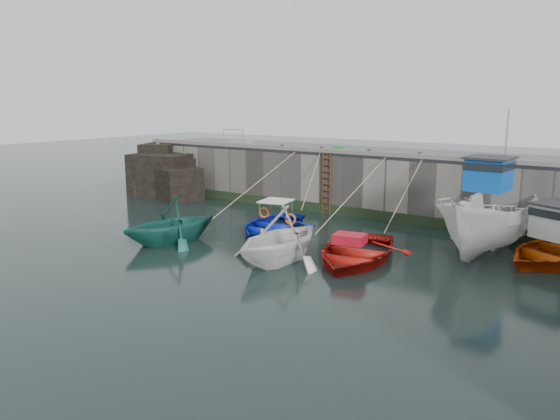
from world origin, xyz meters
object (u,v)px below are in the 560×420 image
Objects in this scene: boat_near_navy at (356,259)px; fish_crate at (339,149)px; bollard_c at (369,152)px; bollard_d at (420,155)px; ladder at (326,183)px; bollard_e at (491,159)px; bollard_a at (282,147)px; boat_far_white at (490,221)px; boat_near_white at (171,242)px; boat_near_blacktrim at (280,261)px; boat_near_blue at (272,230)px; bollard_b at (322,149)px.

boat_near_navy is 9.95× the size of fish_crate.
bollard_c is 2.60m from bollard_d.
bollard_e is at bearing 2.40° from ladder.
bollard_a and bollard_c have the same top height.
boat_far_white is at bearing -73.75° from bollard_e.
bollard_c is at bearing 8.67° from ladder.
boat_near_white is 0.56× the size of boat_far_white.
fish_crate is at bearing 161.56° from boat_far_white.
bollard_c is (2.20, 0.34, 1.71)m from ladder.
boat_near_navy is at bearing -128.04° from boat_far_white.
bollard_e is (8.00, 0.34, 1.71)m from ladder.
boat_near_blacktrim is 9.48m from bollard_d.
boat_near_navy is at bearing 29.59° from boat_near_white.
boat_far_white is (5.90, 5.89, 1.18)m from boat_near_blacktrim.
bollard_c reaches higher than boat_near_blue.
boat_near_blacktrim is at bearing -68.57° from bollard_b.
bollard_b is 5.30m from bollard_d.
bollard_e is (2.89, 6.91, 3.30)m from boat_near_navy.
boat_near_navy is at bearing -67.14° from bollard_c.
boat_near_blue is 4.84m from boat_near_blacktrim.
boat_near_navy is 5.65m from boat_far_white.
fish_crate is at bearing 170.20° from bollard_d.
ladder is at bearing -176.00° from bollard_d.
boat_near_navy is 9.49m from bollard_b.
boat_near_blacktrim is 16.18× the size of bollard_d.
boat_near_blue is 17.12× the size of bollard_a.
boat_near_white is 9.66m from bollard_a.
boat_near_blacktrim is at bearing 17.50° from boat_near_white.
bollard_b reaches higher than boat_near_blue.
ladder is 4.88m from boat_near_blue.
boat_near_white is 5.28m from boat_near_blacktrim.
bollard_c reaches higher than boat_near_white.
boat_near_blue is 9.30m from boat_far_white.
bollard_e is at bearing 0.00° from bollard_c.
boat_far_white reaches higher than boat_near_blacktrim.
ladder is 2.06m from fish_crate.
boat_far_white reaches higher than bollard_b.
bollard_b is at bearing 167.28° from boat_far_white.
boat_near_white is 14.94× the size of bollard_e.
fish_crate is 3.16m from bollard_a.
ladder reaches higher than boat_near_white.
bollard_b reaches higher than boat_near_white.
bollard_d is 1.00× the size of bollard_e.
bollard_a is (-8.11, 6.91, 3.30)m from boat_near_navy.
bollard_a is (-5.91, 8.69, 3.30)m from boat_near_blacktrim.
boat_near_navy is 7.66m from bollard_d.
bollard_e is (-0.82, 2.80, 2.12)m from boat_far_white.
ladder is 11.43× the size of bollard_d.
boat_far_white reaches higher than boat_near_white.
boat_near_white reaches higher than boat_near_blue.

